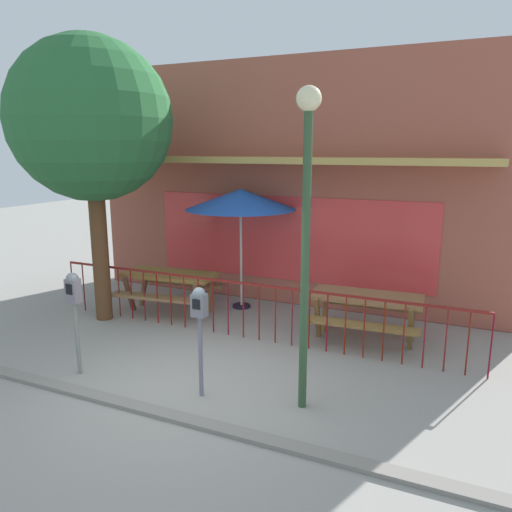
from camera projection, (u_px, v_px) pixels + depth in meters
ground at (181, 388)px, 6.45m from camera, size 40.00×40.00×0.00m
pub_storefront at (292, 184)px, 9.73m from camera, size 8.92×1.24×4.85m
patio_fence_front at (243, 300)px, 8.05m from camera, size 7.52×0.04×0.97m
picnic_table_left at (170, 281)px, 9.40m from camera, size 1.94×1.55×0.79m
picnic_table_right at (366, 304)px, 7.99m from camera, size 1.86×1.44×0.79m
patio_umbrella at (241, 200)px, 9.30m from camera, size 2.15×2.15×2.37m
parking_meter_near at (199, 313)px, 6.02m from camera, size 0.18×0.17×1.45m
parking_meter_far at (74, 297)px, 6.64m from camera, size 0.18×0.17×1.47m
street_tree at (91, 121)px, 8.35m from camera, size 2.81×2.81×5.02m
street_lamp at (306, 206)px, 5.47m from camera, size 0.28×0.28×3.78m
curb_edge at (150, 412)px, 5.85m from camera, size 12.49×0.20×0.11m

